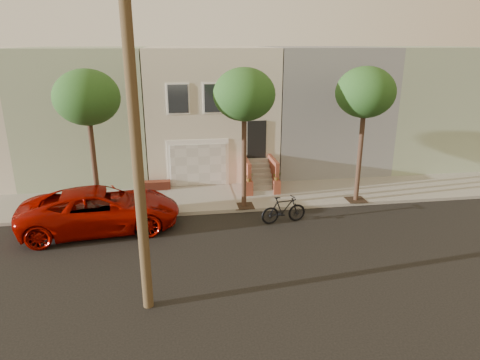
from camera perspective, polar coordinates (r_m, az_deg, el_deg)
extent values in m
plane|color=black|center=(16.21, -0.81, -9.27)|extent=(90.00, 90.00, 0.00)
cube|color=#9C988E|center=(21.04, -2.79, -2.41)|extent=(40.00, 3.70, 0.15)
cube|color=#B8B09D|center=(25.81, -4.27, 9.63)|extent=(7.00, 8.00, 7.00)
cube|color=#92A786|center=(26.20, -19.45, 8.78)|extent=(6.50, 8.00, 7.00)
cube|color=gray|center=(27.17, 10.39, 9.82)|extent=(6.50, 8.00, 7.00)
cube|color=#92A786|center=(29.90, 22.44, 9.50)|extent=(6.50, 8.00, 7.00)
cube|color=white|center=(22.34, -5.64, 2.33)|extent=(3.20, 0.12, 2.50)
cube|color=silver|center=(22.31, -5.62, 2.04)|extent=(2.90, 0.06, 2.20)
cube|color=#9C988E|center=(20.95, -5.25, -2.32)|extent=(3.20, 3.70, 0.02)
cube|color=brown|center=(22.34, -11.15, -0.70)|extent=(1.40, 0.45, 0.44)
cube|color=black|center=(22.36, 2.27, 5.46)|extent=(1.00, 0.06, 2.00)
cube|color=#3F4751|center=(21.59, -8.33, 10.76)|extent=(1.00, 0.06, 1.40)
cube|color=white|center=(21.61, -8.33, 10.77)|extent=(1.15, 0.05, 1.55)
cube|color=#3F4751|center=(21.68, -3.49, 10.95)|extent=(1.00, 0.06, 1.40)
cube|color=white|center=(21.70, -3.49, 10.95)|extent=(1.15, 0.05, 1.55)
cube|color=#3F4751|center=(21.91, 1.29, 11.05)|extent=(1.00, 0.06, 1.40)
cube|color=white|center=(21.93, 1.28, 11.06)|extent=(1.15, 0.05, 1.55)
cube|color=#9C988E|center=(21.32, 3.09, -1.64)|extent=(1.20, 0.28, 0.20)
cube|color=#9C988E|center=(21.51, 2.95, -0.88)|extent=(1.20, 0.28, 0.20)
cube|color=#9C988E|center=(21.71, 2.81, -0.15)|extent=(1.20, 0.28, 0.20)
cube|color=#9C988E|center=(21.91, 2.68, 0.58)|extent=(1.20, 0.28, 0.20)
cube|color=#9C988E|center=(22.11, 2.54, 1.29)|extent=(1.20, 0.28, 0.20)
cube|color=#9C988E|center=(22.32, 2.41, 1.99)|extent=(1.20, 0.28, 0.20)
cube|color=#9C988E|center=(22.53, 2.29, 2.67)|extent=(1.20, 0.28, 0.20)
cube|color=brown|center=(21.76, 0.87, 0.75)|extent=(0.18, 1.96, 1.60)
cube|color=brown|center=(22.02, 4.47, 0.91)|extent=(0.18, 1.96, 1.60)
cube|color=brown|center=(21.07, 1.25, -1.13)|extent=(0.35, 0.35, 0.70)
imported|color=#1E4E1C|center=(20.89, 1.27, 0.36)|extent=(0.40, 0.35, 0.45)
cube|color=brown|center=(21.35, 4.96, -0.94)|extent=(0.35, 0.35, 0.70)
imported|color=#1E4E1C|center=(21.17, 5.00, 0.53)|extent=(0.41, 0.35, 0.45)
cube|color=#2D2116|center=(19.90, -18.35, -4.36)|extent=(0.90, 0.90, 0.02)
cylinder|color=#321F17|center=(19.22, -18.96, 1.42)|extent=(0.22, 0.22, 4.20)
ellipsoid|color=#1E4E1C|center=(18.63, -19.93, 10.43)|extent=(2.70, 2.57, 2.29)
cube|color=#2D2116|center=(19.79, 0.53, -3.51)|extent=(0.90, 0.90, 0.02)
cylinder|color=#321F17|center=(19.11, 0.55, 2.34)|extent=(0.22, 0.22, 4.20)
ellipsoid|color=#1E4E1C|center=(18.51, 0.57, 11.45)|extent=(2.70, 2.57, 2.29)
cube|color=#2D2116|center=(21.31, 15.31, -2.57)|extent=(0.90, 0.90, 0.02)
cylinder|color=#321F17|center=(20.68, 15.79, 2.87)|extent=(0.22, 0.22, 4.20)
ellipsoid|color=#1E4E1C|center=(20.13, 16.54, 11.27)|extent=(2.70, 2.57, 2.29)
cylinder|color=#412F1E|center=(11.38, -13.87, 5.11)|extent=(0.30, 0.30, 10.00)
imported|color=#8F0700|center=(18.39, -18.21, -3.77)|extent=(6.66, 3.65, 1.77)
imported|color=black|center=(18.29, 5.90, -3.98)|extent=(2.06, 0.81, 1.20)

